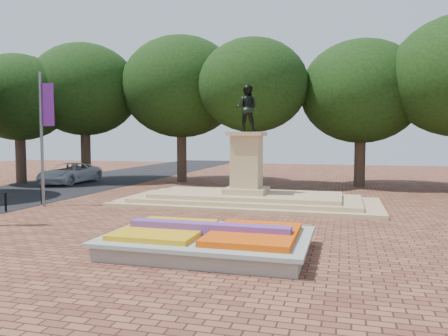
% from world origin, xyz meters
% --- Properties ---
extents(ground, '(90.00, 90.00, 0.00)m').
position_xyz_m(ground, '(0.00, 0.00, 0.00)').
color(ground, brown).
rests_on(ground, ground).
extents(flower_bed, '(6.30, 4.30, 0.91)m').
position_xyz_m(flower_bed, '(1.03, -2.00, 0.38)').
color(flower_bed, gray).
rests_on(flower_bed, ground).
extents(monument, '(14.00, 6.00, 6.40)m').
position_xyz_m(monument, '(0.00, 8.00, 0.88)').
color(monument, tan).
rests_on(monument, ground).
extents(tree_row_back, '(44.80, 8.80, 10.43)m').
position_xyz_m(tree_row_back, '(2.33, 18.00, 6.67)').
color(tree_row_back, '#39271F').
rests_on(tree_row_back, ground).
extents(van, '(2.67, 5.78, 1.61)m').
position_xyz_m(van, '(-15.73, 14.71, 0.80)').
color(van, silver).
rests_on(van, ground).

